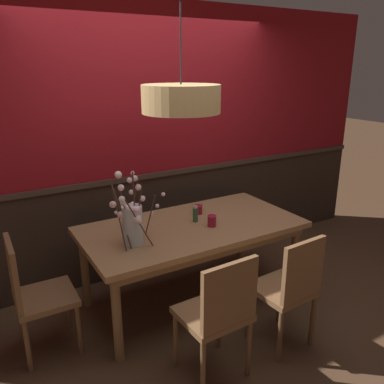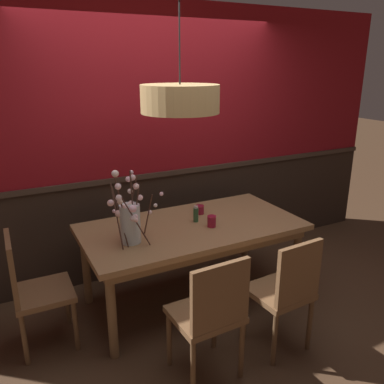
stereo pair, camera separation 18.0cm
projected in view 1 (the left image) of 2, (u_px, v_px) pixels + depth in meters
The scene contains 13 objects.
ground_plane at pixel (192, 299), 3.69m from camera, with size 24.00×24.00×0.00m, color #4C3321.
back_wall at pixel (151, 145), 3.93m from camera, with size 5.58×0.14×2.66m.
dining_table at pixel (192, 233), 3.48m from camera, with size 1.90×0.98×0.75m.
chair_near_side_right at pixel (290, 286), 2.93m from camera, with size 0.43×0.43×0.92m.
chair_far_side_right at pixel (171, 210), 4.41m from camera, with size 0.45×0.41×0.95m.
chair_near_side_left at pixel (219, 311), 2.62m from camera, with size 0.46×0.42×0.93m.
chair_far_side_left at pixel (127, 219), 4.12m from camera, with size 0.44×0.44×0.97m.
chair_head_west_end at pixel (34, 292), 2.87m from camera, with size 0.42×0.43×0.93m.
vase_with_blossoms at pixel (132, 221), 3.03m from camera, with size 0.44×0.34×0.62m.
candle_holder_nearer_center at pixel (212, 221), 3.40m from camera, with size 0.08×0.08×0.10m.
candle_holder_nearer_edge at pixel (198, 209), 3.70m from camera, with size 0.08×0.08×0.08m.
condiment_bottle at pixel (195, 214), 3.50m from camera, with size 0.05×0.05×0.15m.
pendant_lamp at pixel (181, 99), 2.98m from camera, with size 0.60×0.60×0.93m.
Camera 1 is at (-1.63, -2.75, 2.09)m, focal length 37.09 mm.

